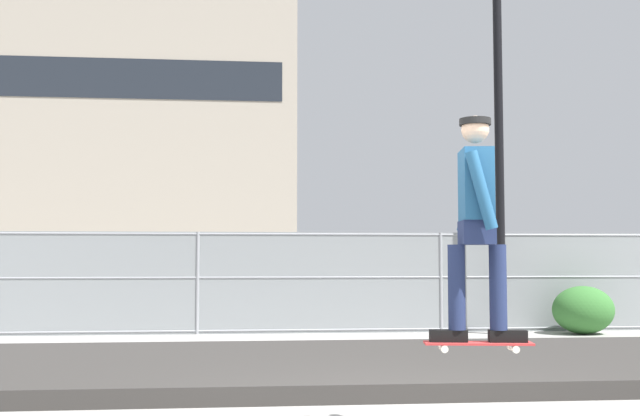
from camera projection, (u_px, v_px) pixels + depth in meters
The scene contains 9 objects.
gravel_berm at pixel (362, 365), 9.09m from camera, with size 10.75×3.94×0.18m, color #33302D.
skateboard at pixel (478, 344), 5.70m from camera, with size 0.82×0.31×0.07m.
skater at pixel (476, 213), 5.76m from camera, with size 0.73×0.61×1.71m.
chain_fence at pixel (321, 282), 14.02m from camera, with size 22.54×0.06×1.85m.
street_lamp at pixel (498, 74), 14.09m from camera, with size 0.44×0.44×7.79m.
parked_car_near at pixel (38, 283), 16.34m from camera, with size 4.43×2.00×1.66m.
parked_car_mid at pixel (358, 282), 17.21m from camera, with size 4.40×1.95×1.66m.
library_building at pixel (119, 133), 52.77m from camera, with size 23.84×12.13×20.11m.
shrub_left at pixel (583, 310), 13.83m from camera, with size 1.12×0.92×0.87m.
Camera 1 is at (-1.40, -5.83, 1.36)m, focal length 42.90 mm.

